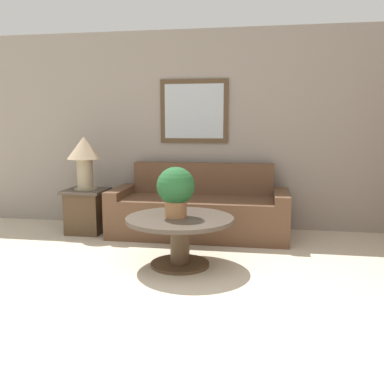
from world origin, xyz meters
TOP-DOWN VIEW (x-y plane):
  - ground_plane at (0.00, 0.00)m, footprint 20.00×20.00m
  - wall_back at (-0.01, 3.31)m, footprint 7.93×0.09m
  - couch_main at (-0.17, 2.80)m, footprint 2.19×0.86m
  - coffee_table at (-0.17, 1.60)m, footprint 1.06×1.06m
  - side_table at (-1.62, 2.68)m, footprint 0.51×0.51m
  - table_lamp at (-1.62, 2.68)m, footprint 0.42×0.42m
  - potted_plant_on_table at (-0.21, 1.60)m, footprint 0.37×0.37m

SIDE VIEW (x-z plane):
  - ground_plane at x=0.00m, z-range 0.00..0.00m
  - side_table at x=-1.62m, z-range 0.01..0.57m
  - couch_main at x=-0.17m, z-range -0.14..0.74m
  - coffee_table at x=-0.17m, z-range 0.11..0.60m
  - potted_plant_on_table at x=-0.21m, z-range 0.52..1.01m
  - table_lamp at x=-1.62m, z-range 0.67..1.34m
  - wall_back at x=-0.01m, z-range 0.01..2.61m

